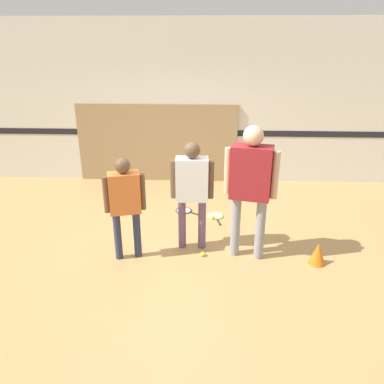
% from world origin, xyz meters
% --- Properties ---
extents(ground_plane, '(16.00, 16.00, 0.00)m').
position_xyz_m(ground_plane, '(0.00, 0.00, 0.00)').
color(ground_plane, tan).
extents(wall_back, '(16.00, 0.07, 3.20)m').
position_xyz_m(wall_back, '(0.00, 2.82, 1.60)').
color(wall_back, silver).
rests_on(wall_back, ground_plane).
extents(wall_panel, '(3.28, 0.05, 1.61)m').
position_xyz_m(wall_panel, '(-0.66, 2.76, 0.80)').
color(wall_panel, '#9E7F56').
rests_on(wall_panel, ground_plane).
extents(person_instructor, '(0.59, 0.25, 1.56)m').
position_xyz_m(person_instructor, '(0.19, 0.00, 0.96)').
color(person_instructor, '#6B4C70').
rests_on(person_instructor, ground_plane).
extents(person_student_left, '(0.53, 0.31, 1.43)m').
position_xyz_m(person_student_left, '(-0.67, -0.31, 0.88)').
color(person_student_left, '#2D334C').
rests_on(person_student_left, ground_plane).
extents(person_student_right, '(0.68, 0.39, 1.83)m').
position_xyz_m(person_student_right, '(0.95, -0.21, 1.13)').
color(person_student_right, gray).
rests_on(person_student_right, ground_plane).
extents(racket_spare_on_floor, '(0.36, 0.52, 0.03)m').
position_xyz_m(racket_spare_on_floor, '(0.53, 1.01, 0.01)').
color(racket_spare_on_floor, '#C6D838').
rests_on(racket_spare_on_floor, ground_plane).
extents(racket_second_spare, '(0.50, 0.39, 0.03)m').
position_xyz_m(racket_second_spare, '(-0.00, 1.20, 0.01)').
color(racket_second_spare, '#28282D').
rests_on(racket_second_spare, ground_plane).
extents(tennis_ball_near_instructor, '(0.07, 0.07, 0.07)m').
position_xyz_m(tennis_ball_near_instructor, '(0.35, -0.25, 0.03)').
color(tennis_ball_near_instructor, '#CCE038').
rests_on(tennis_ball_near_instructor, ground_plane).
extents(tennis_ball_by_spare_racket, '(0.07, 0.07, 0.07)m').
position_xyz_m(tennis_ball_by_spare_racket, '(0.49, 0.91, 0.03)').
color(tennis_ball_by_spare_racket, '#CCE038').
rests_on(tennis_ball_by_spare_racket, ground_plane).
extents(training_cone, '(0.23, 0.23, 0.30)m').
position_xyz_m(training_cone, '(1.88, -0.37, 0.15)').
color(training_cone, orange).
rests_on(training_cone, ground_plane).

